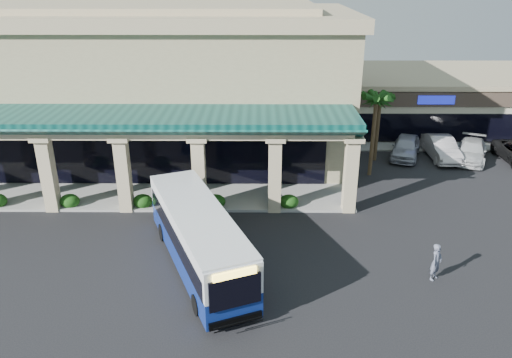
{
  "coord_description": "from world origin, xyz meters",
  "views": [
    {
      "loc": [
        0.56,
        -22.18,
        13.62
      ],
      "look_at": [
        0.39,
        4.92,
        2.2
      ],
      "focal_mm": 35.0,
      "sensor_mm": 36.0,
      "label": 1
    }
  ],
  "objects_px": {
    "transit_bus": "(199,239)",
    "pedestrian": "(436,262)",
    "car_silver": "(406,147)",
    "car_white": "(441,148)",
    "car_red": "(472,151)"
  },
  "relations": [
    {
      "from": "car_silver",
      "to": "car_white",
      "type": "distance_m",
      "value": 2.69
    },
    {
      "from": "transit_bus",
      "to": "pedestrian",
      "type": "distance_m",
      "value": 11.34
    },
    {
      "from": "pedestrian",
      "to": "car_silver",
      "type": "xyz_separation_m",
      "value": [
        3.11,
        16.73,
        -0.1
      ]
    },
    {
      "from": "pedestrian",
      "to": "car_silver",
      "type": "relative_size",
      "value": 0.38
    },
    {
      "from": "car_white",
      "to": "car_red",
      "type": "bearing_deg",
      "value": -9.28
    },
    {
      "from": "car_silver",
      "to": "car_red",
      "type": "bearing_deg",
      "value": 14.05
    },
    {
      "from": "car_white",
      "to": "transit_bus",
      "type": "bearing_deg",
      "value": -137.86
    },
    {
      "from": "car_silver",
      "to": "car_white",
      "type": "xyz_separation_m",
      "value": [
        2.68,
        -0.24,
        0.01
      ]
    },
    {
      "from": "pedestrian",
      "to": "car_red",
      "type": "distance_m",
      "value": 18.0
    },
    {
      "from": "transit_bus",
      "to": "pedestrian",
      "type": "bearing_deg",
      "value": -27.79
    },
    {
      "from": "pedestrian",
      "to": "car_white",
      "type": "height_order",
      "value": "pedestrian"
    },
    {
      "from": "car_silver",
      "to": "car_red",
      "type": "relative_size",
      "value": 0.95
    },
    {
      "from": "pedestrian",
      "to": "car_white",
      "type": "distance_m",
      "value": 17.47
    },
    {
      "from": "transit_bus",
      "to": "pedestrian",
      "type": "relative_size",
      "value": 5.91
    },
    {
      "from": "car_white",
      "to": "car_red",
      "type": "distance_m",
      "value": 2.25
    }
  ]
}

